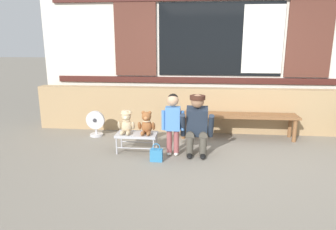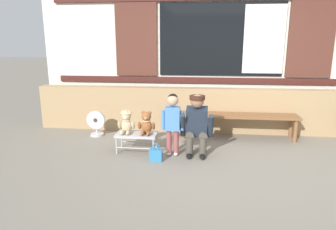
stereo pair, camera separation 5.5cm
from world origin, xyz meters
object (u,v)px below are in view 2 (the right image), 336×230
(wooden_bench_long, at_px, (238,118))
(small_display_bench, at_px, (137,135))
(child_standing, at_px, (173,118))
(floor_fan, at_px, (96,123))
(teddy_bear_with_hat, at_px, (126,122))
(handbag_on_ground, at_px, (156,155))
(teddy_bear_plain, at_px, (146,124))
(adult_crouching, at_px, (197,124))

(wooden_bench_long, relative_size, small_display_bench, 3.28)
(wooden_bench_long, height_order, child_standing, child_standing)
(small_display_bench, distance_m, floor_fan, 1.17)
(floor_fan, bearing_deg, wooden_bench_long, 3.76)
(teddy_bear_with_hat, distance_m, handbag_on_ground, 0.74)
(teddy_bear_with_hat, distance_m, child_standing, 0.76)
(small_display_bench, bearing_deg, child_standing, -8.78)
(small_display_bench, xyz_separation_m, floor_fan, (-0.92, 0.72, -0.03))
(handbag_on_ground, relative_size, floor_fan, 0.57)
(teddy_bear_plain, relative_size, floor_fan, 0.76)
(small_display_bench, distance_m, adult_crouching, 0.98)
(teddy_bear_plain, bearing_deg, wooden_bench_long, 30.47)
(small_display_bench, distance_m, teddy_bear_with_hat, 0.26)
(child_standing, xyz_separation_m, floor_fan, (-1.50, 0.81, -0.35))
(child_standing, height_order, floor_fan, child_standing)
(handbag_on_ground, bearing_deg, teddy_bear_plain, 119.03)
(adult_crouching, distance_m, floor_fan, 2.03)
(small_display_bench, bearing_deg, teddy_bear_plain, 0.51)
(wooden_bench_long, distance_m, floor_fan, 2.60)
(wooden_bench_long, distance_m, handbag_on_ground, 1.83)
(child_standing, bearing_deg, teddy_bear_plain, 167.78)
(adult_crouching, height_order, floor_fan, adult_crouching)
(child_standing, height_order, adult_crouching, child_standing)
(child_standing, distance_m, floor_fan, 1.74)
(small_display_bench, xyz_separation_m, adult_crouching, (0.95, -0.02, 0.21))
(small_display_bench, height_order, handbag_on_ground, small_display_bench)
(handbag_on_ground, distance_m, floor_fan, 1.68)
(teddy_bear_with_hat, bearing_deg, small_display_bench, -0.77)
(wooden_bench_long, distance_m, teddy_bear_with_hat, 2.03)
(wooden_bench_long, height_order, adult_crouching, adult_crouching)
(small_display_bench, height_order, teddy_bear_with_hat, teddy_bear_with_hat)
(wooden_bench_long, bearing_deg, floor_fan, -176.24)
(floor_fan, bearing_deg, small_display_bench, -38.04)
(wooden_bench_long, bearing_deg, teddy_bear_plain, -149.53)
(child_standing, relative_size, floor_fan, 2.00)
(small_display_bench, xyz_separation_m, child_standing, (0.58, -0.09, 0.33))
(wooden_bench_long, distance_m, adult_crouching, 1.16)
(adult_crouching, bearing_deg, floor_fan, 158.38)
(adult_crouching, bearing_deg, teddy_bear_plain, 178.26)
(teddy_bear_with_hat, relative_size, teddy_bear_plain, 1.00)
(handbag_on_ground, bearing_deg, wooden_bench_long, 43.85)
(adult_crouching, bearing_deg, small_display_bench, 178.64)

